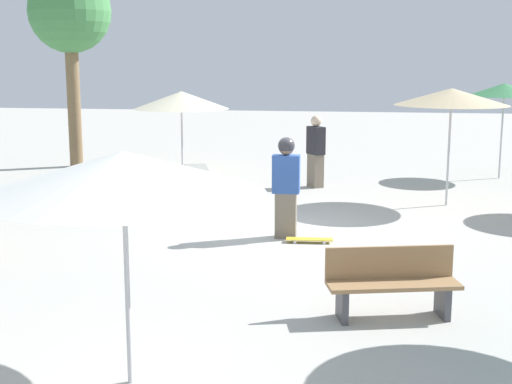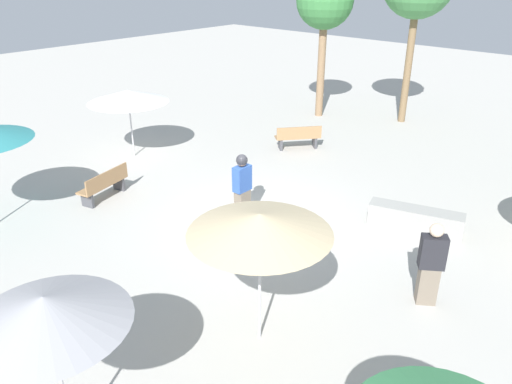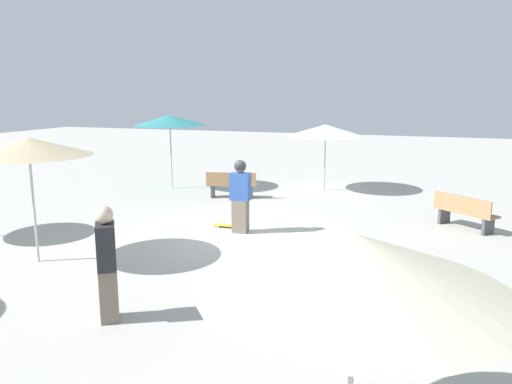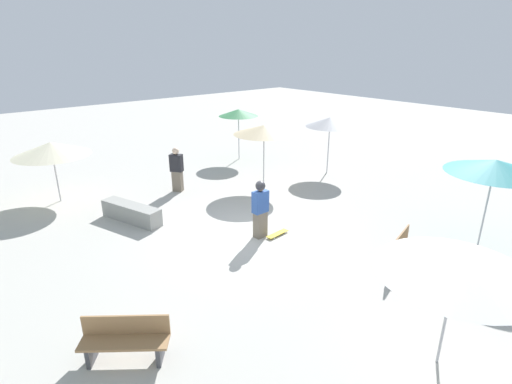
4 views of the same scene
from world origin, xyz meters
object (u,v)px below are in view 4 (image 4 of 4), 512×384
Objects in this scene: shade_umbrella_teal at (495,166)px; shade_umbrella_grey at (330,122)px; concrete_ledge at (131,213)px; shade_umbrella_tan at (264,130)px; bench_near at (125,340)px; skater_main at (260,207)px; shade_umbrella_green at (238,113)px; bystander_watching at (177,170)px; shade_umbrella_cream at (51,149)px; bench_far at (404,251)px; skateboard at (278,234)px; shade_umbrella_white at (457,263)px.

shade_umbrella_teal is 7.62m from shade_umbrella_grey.
shade_umbrella_tan is at bearing -92.82° from concrete_ledge.
bench_near is (-5.74, 2.69, 0.14)m from concrete_ledge.
skater_main is 0.72× the size of shade_umbrella_green.
shade_umbrella_tan is (-3.82, 1.74, 0.01)m from shade_umbrella_green.
bystander_watching is at bearing 23.69° from shade_umbrella_teal.
bystander_watching is at bearing 113.75° from shade_umbrella_green.
bench_far is at bearing -153.01° from shade_umbrella_cream.
bench_near is at bearing 75.82° from shade_umbrella_teal.
shade_umbrella_tan is (3.62, -2.64, 2.26)m from skateboard.
bench_near is 0.92× the size of bench_far.
shade_umbrella_white reaches higher than skateboard.
shade_umbrella_grey is 3.38m from shade_umbrella_tan.
bystander_watching is (1.48, -2.59, 0.59)m from concrete_ledge.
shade_umbrella_white is at bearing -167.44° from shade_umbrella_cream.
shade_umbrella_white reaches higher than concrete_ledge.
bystander_watching is at bearing -60.22° from concrete_ledge.
shade_umbrella_tan is (-3.66, -6.80, 0.34)m from shade_umbrella_cream.
shade_umbrella_grey is at bearing 22.79° from skateboard.
bench_far is 8.92m from bystander_watching.
shade_umbrella_teal reaches higher than shade_umbrella_tan.
skater_main is 1.04m from skateboard.
skater_main is at bearing -8.06° from shade_umbrella_white.
shade_umbrella_white is 1.01× the size of shade_umbrella_cream.
concrete_ledge is (3.60, 2.45, -0.67)m from skater_main.
concrete_ledge is 8.34m from shade_umbrella_green.
shade_umbrella_tan is at bearing 80.90° from shade_umbrella_grey.
concrete_ledge is 1.40× the size of bench_far.
skater_main is at bearing -79.30° from bench_far.
shade_umbrella_cream reaches higher than skater_main.
shade_umbrella_green is at bearing 20.17° from shade_umbrella_grey.
skateboard is 0.33× the size of shade_umbrella_grey.
bench_near is at bearing 123.60° from shade_umbrella_tan.
shade_umbrella_tan reaches higher than bystander_watching.
shade_umbrella_green is at bearing 78.54° from bystander_watching.
shade_umbrella_white is (-2.23, 2.56, 1.65)m from bench_far.
concrete_ledge is at bearing 87.18° from shade_umbrella_tan.
shade_umbrella_teal is (-0.85, -2.63, 1.97)m from bench_far.
bystander_watching is at bearing -5.08° from shade_umbrella_white.
shade_umbrella_white is (-3.78, -4.30, 1.65)m from bench_near.
bench_far is (-7.29, -4.17, 0.14)m from concrete_ledge.
skateboard is 5.02m from shade_umbrella_tan.
shade_umbrella_white reaches higher than skater_main.
shade_umbrella_tan is (5.47, -8.23, 1.89)m from bench_near.
bystander_watching is at bearing -94.14° from bench_far.
bench_near is 0.58× the size of shade_umbrella_cream.
shade_umbrella_white is (-13.06, 5.66, -0.23)m from shade_umbrella_green.
bystander_watching is (7.22, -5.28, 0.45)m from bench_near.
shade_umbrella_teal is at bearing 147.68° from bench_far.
bench_far is 7.39m from shade_umbrella_tan.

